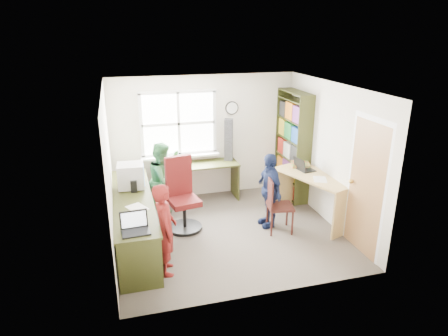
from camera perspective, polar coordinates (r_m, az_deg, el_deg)
name	(u,v)px	position (r m, az deg, el deg)	size (l,w,h in m)	color
room	(227,161)	(6.34, 0.46, 0.99)	(3.64, 3.44, 2.44)	#484038
l_desk	(149,225)	(6.09, -10.70, -8.00)	(2.38, 2.95, 0.75)	#343816
right_desk	(315,187)	(7.10, 12.81, -2.73)	(1.12, 1.58, 0.83)	tan
bookshelf	(292,148)	(7.94, 9.76, 2.89)	(0.30, 1.02, 2.10)	#343816
swivel_chair	(182,199)	(6.71, -5.98, -4.36)	(0.67, 0.67, 1.23)	black
wooden_chair	(276,203)	(6.62, 7.45, -5.01)	(0.46, 0.46, 0.93)	#371612
crt_monitor	(131,176)	(6.62, -13.15, -1.12)	(0.44, 0.40, 0.41)	#BBBABF
laptop_left	(135,227)	(5.30, -12.61, -8.19)	(0.38, 0.32, 0.25)	black
laptop_right	(303,167)	(7.20, 11.21, 0.11)	(0.33, 0.38, 0.23)	black
speaker_a	(134,186)	(6.49, -12.74, -2.54)	(0.11, 0.11, 0.20)	black
speaker_b	(129,176)	(6.94, -13.48, -1.14)	(0.12, 0.12, 0.20)	black
cd_tower	(229,140)	(7.77, 0.67, 4.04)	(0.20, 0.19, 0.82)	black
game_box	(300,164)	(7.41, 10.86, 0.50)	(0.40, 0.40, 0.06)	red
paper_a	(137,208)	(5.95, -12.28, -5.60)	(0.35, 0.40, 0.00)	silver
paper_b	(320,179)	(6.84, 13.54, -1.59)	(0.31, 0.36, 0.00)	silver
potted_plant	(175,158)	(7.56, -7.08, 1.42)	(0.17, 0.14, 0.31)	#317C32
person_red	(165,229)	(5.50, -8.41, -8.67)	(0.48, 0.31, 1.31)	maroon
person_green	(164,181)	(7.07, -8.61, -1.81)	(0.67, 0.52, 1.38)	#2C703A
person_navy	(269,190)	(6.75, 6.47, -3.16)	(0.76, 0.31, 1.29)	#162045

